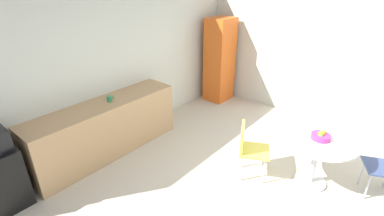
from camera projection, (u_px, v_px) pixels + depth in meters
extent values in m
plane|color=beige|center=(265.00, 210.00, 3.59)|extent=(6.00, 6.00, 0.00)
cube|color=silver|center=(113.00, 67.00, 4.77)|extent=(6.00, 0.10, 2.60)
cube|color=silver|center=(349.00, 61.00, 5.09)|extent=(0.10, 6.00, 2.60)
cube|color=tan|center=(107.00, 128.00, 4.59)|extent=(2.51, 0.60, 0.90)
cube|color=orange|center=(220.00, 60.00, 6.42)|extent=(0.60, 0.50, 1.89)
cylinder|color=silver|center=(310.00, 182.00, 4.06)|extent=(0.44, 0.44, 0.03)
cylinder|color=silver|center=(315.00, 160.00, 3.89)|extent=(0.08, 0.08, 0.73)
cylinder|color=white|center=(320.00, 139.00, 3.74)|extent=(1.02, 1.02, 0.03)
cylinder|color=silver|center=(264.00, 158.00, 4.24)|extent=(0.02, 0.02, 0.42)
cylinder|color=silver|center=(264.00, 171.00, 3.96)|extent=(0.02, 0.02, 0.42)
cylinder|color=silver|center=(243.00, 156.00, 4.30)|extent=(0.02, 0.02, 0.42)
cylinder|color=silver|center=(242.00, 168.00, 4.02)|extent=(0.02, 0.02, 0.42)
cube|color=#D8CC4C|center=(254.00, 151.00, 4.03)|extent=(0.57, 0.57, 0.03)
cube|color=#D8CC4C|center=(242.00, 137.00, 3.98)|extent=(0.35, 0.21, 0.38)
cylinder|color=silver|center=(368.00, 186.00, 3.68)|extent=(0.02, 0.02, 0.42)
cylinder|color=silver|center=(361.00, 172.00, 3.95)|extent=(0.02, 0.02, 0.42)
cube|color=#384772|center=(382.00, 167.00, 3.68)|extent=(0.56, 0.56, 0.03)
cylinder|color=#D8338C|center=(321.00, 137.00, 3.70)|extent=(0.25, 0.25, 0.07)
sphere|color=orange|center=(323.00, 133.00, 3.70)|extent=(0.07, 0.07, 0.07)
sphere|color=#66B233|center=(321.00, 135.00, 3.66)|extent=(0.07, 0.07, 0.07)
sphere|color=yellow|center=(323.00, 133.00, 3.71)|extent=(0.07, 0.07, 0.07)
sphere|color=orange|center=(320.00, 134.00, 3.68)|extent=(0.07, 0.07, 0.07)
cylinder|color=#338C59|center=(109.00, 99.00, 4.44)|extent=(0.08, 0.08, 0.09)
torus|color=#338C59|center=(112.00, 97.00, 4.47)|extent=(0.06, 0.01, 0.06)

